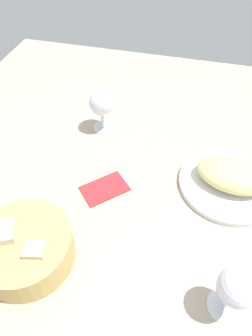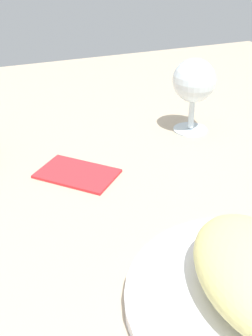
% 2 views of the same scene
% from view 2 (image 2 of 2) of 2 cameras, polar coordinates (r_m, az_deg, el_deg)
% --- Properties ---
extents(ground_plane, '(1.40, 1.40, 0.02)m').
position_cam_2_polar(ground_plane, '(0.53, -1.87, -7.77)').
color(ground_plane, '#BCA88C').
extents(wine_glass_near, '(0.07, 0.07, 0.13)m').
position_cam_2_polar(wine_glass_near, '(0.72, 9.04, 11.06)').
color(wine_glass_near, silver).
rests_on(wine_glass_near, ground_plane).
extents(folded_napkin, '(0.13, 0.13, 0.01)m').
position_cam_2_polar(folded_napkin, '(0.61, -6.53, -0.59)').
color(folded_napkin, red).
rests_on(folded_napkin, ground_plane).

